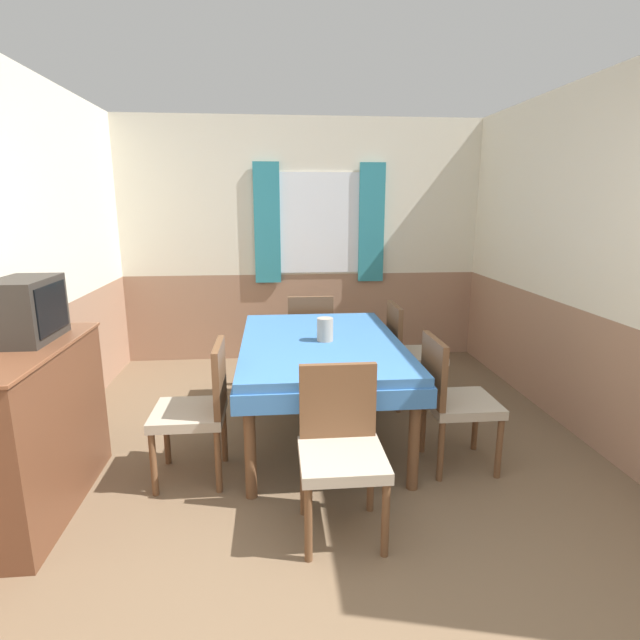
% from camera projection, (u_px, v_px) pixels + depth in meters
% --- Properties ---
extents(wall_back, '(4.27, 0.10, 2.60)m').
position_uv_depth(wall_back, '(304.00, 241.00, 5.45)').
color(wall_back, silver).
rests_on(wall_back, ground_plane).
extents(wall_left, '(0.05, 4.41, 2.60)m').
position_uv_depth(wall_left, '(26.00, 268.00, 3.31)').
color(wall_left, silver).
rests_on(wall_left, ground_plane).
extents(wall_right, '(0.05, 4.41, 2.60)m').
position_uv_depth(wall_right, '(585.00, 261.00, 3.66)').
color(wall_right, silver).
rests_on(wall_right, ground_plane).
extents(dining_table, '(1.17, 1.78, 0.74)m').
position_uv_depth(dining_table, '(321.00, 353.00, 3.66)').
color(dining_table, '#386BA8').
rests_on(dining_table, ground_plane).
extents(chair_left_near, '(0.44, 0.44, 0.88)m').
position_uv_depth(chair_left_near, '(199.00, 406.00, 3.11)').
color(chair_left_near, brown).
rests_on(chair_left_near, ground_plane).
extents(chair_head_window, '(0.44, 0.44, 0.88)m').
position_uv_depth(chair_head_window, '(310.00, 335.00, 4.78)').
color(chair_head_window, brown).
rests_on(chair_head_window, ground_plane).
extents(chair_right_near, '(0.44, 0.44, 0.88)m').
position_uv_depth(chair_right_near, '(452.00, 397.00, 3.26)').
color(chair_right_near, brown).
rests_on(chair_right_near, ground_plane).
extents(chair_head_near, '(0.44, 0.44, 0.88)m').
position_uv_depth(chair_head_near, '(341.00, 444.00, 2.62)').
color(chair_head_near, brown).
rests_on(chair_head_near, ground_plane).
extents(chair_right_far, '(0.44, 0.44, 0.88)m').
position_uv_depth(chair_right_far, '(409.00, 350.00, 4.29)').
color(chair_right_far, brown).
rests_on(chair_right_far, ground_plane).
extents(sideboard, '(0.46, 1.17, 0.96)m').
position_uv_depth(sideboard, '(31.00, 429.00, 2.79)').
color(sideboard, brown).
rests_on(sideboard, ground_plane).
extents(tv, '(0.29, 0.46, 0.36)m').
position_uv_depth(tv, '(26.00, 310.00, 2.80)').
color(tv, '#2D2823').
rests_on(tv, sideboard).
extents(vase, '(0.12, 0.12, 0.17)m').
position_uv_depth(vase, '(325.00, 329.00, 3.60)').
color(vase, '#A39989').
rests_on(vase, dining_table).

